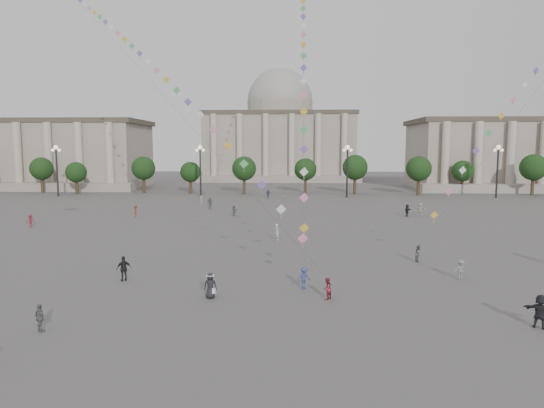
{
  "coord_description": "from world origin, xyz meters",
  "views": [
    {
      "loc": [
        3.47,
        -28.88,
        10.03
      ],
      "look_at": [
        1.92,
        12.0,
        5.3
      ],
      "focal_mm": 32.0,
      "sensor_mm": 36.0,
      "label": 1
    }
  ],
  "objects": [
    {
      "name": "kite_train_west",
      "position": [
        -14.44,
        29.54,
        20.58
      ],
      "size": [
        38.51,
        50.19,
        73.72
      ],
      "color": "#3F3F3F",
      "rests_on": "ground"
    },
    {
      "name": "kite_flyer_1",
      "position": [
        4.48,
        4.92,
        0.81
      ],
      "size": [
        1.2,
        1.06,
        1.62
      ],
      "primitive_type": "imported",
      "rotation": [
        0.0,
        0.0,
        0.56
      ],
      "color": "#37427C",
      "rests_on": "ground"
    },
    {
      "name": "tourist_3",
      "position": [
        -10.19,
        -3.8,
        0.8
      ],
      "size": [
        0.98,
        0.87,
        1.6
      ],
      "primitive_type": "imported",
      "rotation": [
        0.0,
        0.0,
        2.5
      ],
      "color": "slate",
      "rests_on": "ground"
    },
    {
      "name": "person_crowd_7",
      "position": [
        22.79,
        43.2,
        0.97
      ],
      "size": [
        1.82,
        1.43,
        1.93
      ],
      "primitive_type": "imported",
      "rotation": [
        0.0,
        0.0,
        2.58
      ],
      "color": "silver",
      "rests_on": "ground"
    },
    {
      "name": "lamp_post_mid_east",
      "position": [
        15.0,
        70.0,
        7.35
      ],
      "size": [
        2.0,
        0.9,
        10.65
      ],
      "color": "#262628",
      "rests_on": "ground"
    },
    {
      "name": "person_crowd_16",
      "position": [
        -9.87,
        50.48,
        0.94
      ],
      "size": [
        1.18,
        0.7,
        1.89
      ],
      "primitive_type": "imported",
      "rotation": [
        0.0,
        0.0,
        6.05
      ],
      "color": "#5D5D62",
      "rests_on": "ground"
    },
    {
      "name": "person_crowd_4",
      "position": [
        2.68,
        64.35,
        0.83
      ],
      "size": [
        1.56,
        1.22,
        1.65
      ],
      "primitive_type": "imported",
      "rotation": [
        0.0,
        0.0,
        3.69
      ],
      "color": "beige",
      "rests_on": "ground"
    },
    {
      "name": "person_crowd_0",
      "position": [
        -1.02,
        68.0,
        0.89
      ],
      "size": [
        1.07,
        0.53,
        1.77
      ],
      "primitive_type": "imported",
      "rotation": [
        0.0,
        0.0,
        0.09
      ],
      "color": "navy",
      "rests_on": "ground"
    },
    {
      "name": "ground",
      "position": [
        0.0,
        0.0,
        0.0
      ],
      "size": [
        360.0,
        360.0,
        0.0
      ],
      "primitive_type": "plane",
      "color": "#504E4C",
      "rests_on": "ground"
    },
    {
      "name": "kite_flyer_0",
      "position": [
        5.94,
        2.58,
        0.74
      ],
      "size": [
        0.89,
        0.92,
        1.49
      ],
      "primitive_type": "imported",
      "rotation": [
        0.0,
        0.0,
        4.03
      ],
      "color": "maroon",
      "rests_on": "ground"
    },
    {
      "name": "person_crowd_3",
      "position": [
        17.46,
        -2.16,
        0.97
      ],
      "size": [
        1.8,
        1.49,
        1.93
      ],
      "primitive_type": "imported",
      "rotation": [
        0.0,
        0.0,
        2.54
      ],
      "color": "#222328",
      "rests_on": "ground"
    },
    {
      "name": "lamp_post_far_east",
      "position": [
        45.0,
        70.0,
        7.35
      ],
      "size": [
        2.0,
        0.9,
        10.65
      ],
      "color": "#262628",
      "rests_on": "ground"
    },
    {
      "name": "person_crowd_6",
      "position": [
        16.54,
        7.81,
        0.79
      ],
      "size": [
        1.06,
        0.66,
        1.58
      ],
      "primitive_type": "imported",
      "rotation": [
        0.0,
        0.0,
        6.2
      ],
      "color": "slate",
      "rests_on": "ground"
    },
    {
      "name": "person_crowd_10",
      "position": [
        -12.49,
        56.93,
        0.78
      ],
      "size": [
        0.37,
        0.57,
        1.56
      ],
      "primitive_type": "imported",
      "rotation": [
        0.0,
        0.0,
        1.57
      ],
      "color": "#B2B1AD",
      "rests_on": "ground"
    },
    {
      "name": "person_crowd_17",
      "position": [
        -19.2,
        40.81,
        0.84
      ],
      "size": [
        1.13,
        1.25,
        1.69
      ],
      "primitive_type": "imported",
      "rotation": [
        0.0,
        0.0,
        2.17
      ],
      "color": "maroon",
      "rests_on": "ground"
    },
    {
      "name": "tree_row",
      "position": [
        0.0,
        78.0,
        5.39
      ],
      "size": [
        137.12,
        5.12,
        8.0
      ],
      "color": "#372B1B",
      "rests_on": "ground"
    },
    {
      "name": "kite_flyer_2",
      "position": [
        14.84,
        13.57,
        0.76
      ],
      "size": [
        0.88,
        0.93,
        1.52
      ],
      "primitive_type": "imported",
      "rotation": [
        0.0,
        0.0,
        1.01
      ],
      "color": "#5E5E62",
      "rests_on": "ground"
    },
    {
      "name": "hat_person",
      "position": [
        -1.86,
        2.53,
        0.9
      ],
      "size": [
        0.86,
        0.6,
        1.73
      ],
      "color": "black",
      "rests_on": "ground"
    },
    {
      "name": "lamp_post_mid_west",
      "position": [
        -15.0,
        70.0,
        7.35
      ],
      "size": [
        2.0,
        0.9,
        10.65
      ],
      "color": "#262628",
      "rests_on": "ground"
    },
    {
      "name": "kite_train_mid",
      "position": [
        5.01,
        36.15,
        28.02
      ],
      "size": [
        1.75,
        58.93,
        77.36
      ],
      "color": "#3F3F3F",
      "rests_on": "ground"
    },
    {
      "name": "lamp_post_far_west",
      "position": [
        -45.0,
        70.0,
        7.35
      ],
      "size": [
        2.0,
        0.9,
        10.65
      ],
      "color": "#262628",
      "rests_on": "ground"
    },
    {
      "name": "person_crowd_2",
      "position": [
        -29.51,
        30.75,
        0.83
      ],
      "size": [
        1.19,
        1.21,
        1.67
      ],
      "primitive_type": "imported",
      "rotation": [
        0.0,
        0.0,
        0.81
      ],
      "color": "maroon",
      "rests_on": "ground"
    },
    {
      "name": "person_crowd_9",
      "position": [
        20.76,
        42.75,
        0.89
      ],
      "size": [
        1.51,
        1.57,
        1.79
      ],
      "primitive_type": "imported",
      "rotation": [
        0.0,
        0.0,
        0.82
      ],
      "color": "black",
      "rests_on": "ground"
    },
    {
      "name": "hall_central",
      "position": [
        0.0,
        129.22,
        14.23
      ],
      "size": [
        48.3,
        34.3,
        35.5
      ],
      "color": "gray",
      "rests_on": "ground"
    },
    {
      "name": "person_crowd_13",
      "position": [
        2.04,
        23.44,
        0.9
      ],
      "size": [
        0.62,
        0.76,
        1.8
      ],
      "primitive_type": "imported",
      "rotation": [
        0.0,
        0.0,
        1.9
      ],
      "color": "beige",
      "rests_on": "ground"
    },
    {
      "name": "tourist_4",
      "position": [
        -9.12,
        6.54,
        0.95
      ],
      "size": [
        1.19,
        1.0,
        1.91
      ],
      "primitive_type": "imported",
      "rotation": [
        0.0,
        0.0,
        3.72
      ],
      "color": "black",
      "rests_on": "ground"
    },
    {
      "name": "person_crowd_12",
      "position": [
        -4.9,
        42.55,
        0.78
      ],
      "size": [
        1.23,
        1.44,
        1.56
      ],
      "primitive_type": "imported",
      "rotation": [
        0.0,
        0.0,
        2.2
      ],
      "color": "slate",
      "rests_on": "ground"
    }
  ]
}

